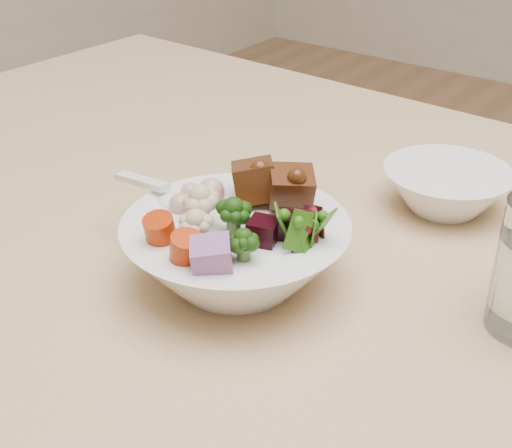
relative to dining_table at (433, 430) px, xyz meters
name	(u,v)px	position (x,y,z in m)	size (l,w,h in m)	color
dining_table	(433,430)	(0.00, 0.00, 0.00)	(1.78, 1.04, 0.82)	#D9AA80
food_bowl	(238,248)	(-0.19, -0.02, 0.12)	(0.20, 0.20, 0.11)	white
soup_spoon	(167,197)	(-0.27, -0.02, 0.14)	(0.11, 0.04, 0.02)	white
side_bowl	(446,189)	(-0.10, 0.22, 0.11)	(0.13, 0.13, 0.04)	white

